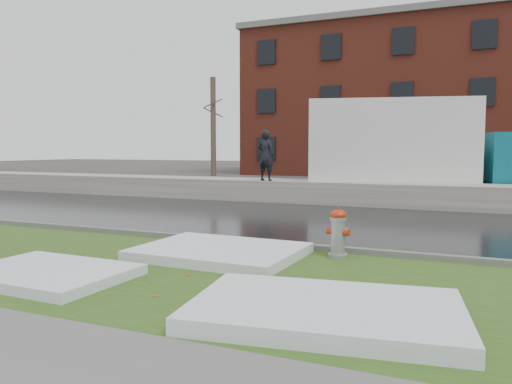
% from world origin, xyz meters
% --- Properties ---
extents(ground, '(120.00, 120.00, 0.00)m').
position_xyz_m(ground, '(0.00, 0.00, 0.00)').
color(ground, '#47423D').
rests_on(ground, ground).
extents(verge, '(60.00, 4.50, 0.04)m').
position_xyz_m(verge, '(0.00, -1.25, 0.02)').
color(verge, '#2A4C19').
rests_on(verge, ground).
extents(road, '(60.00, 7.00, 0.03)m').
position_xyz_m(road, '(0.00, 4.50, 0.01)').
color(road, black).
rests_on(road, ground).
extents(parking_lot, '(60.00, 9.00, 0.03)m').
position_xyz_m(parking_lot, '(0.00, 13.00, 0.01)').
color(parking_lot, slate).
rests_on(parking_lot, ground).
extents(curb, '(60.00, 0.15, 0.14)m').
position_xyz_m(curb, '(0.00, 1.00, 0.07)').
color(curb, slate).
rests_on(curb, ground).
extents(snowbank, '(60.00, 1.60, 0.75)m').
position_xyz_m(snowbank, '(0.00, 8.70, 0.38)').
color(snowbank, '#B6B2A6').
rests_on(snowbank, ground).
extents(brick_building, '(26.00, 12.00, 10.00)m').
position_xyz_m(brick_building, '(2.00, 30.00, 5.00)').
color(brick_building, maroon).
rests_on(brick_building, ground).
extents(bg_tree_left, '(1.40, 1.62, 6.50)m').
position_xyz_m(bg_tree_left, '(-12.00, 22.00, 3.33)').
color(bg_tree_left, brown).
rests_on(bg_tree_left, ground).
extents(bg_tree_center, '(1.40, 1.62, 6.50)m').
position_xyz_m(bg_tree_center, '(-6.00, 26.00, 3.33)').
color(bg_tree_center, brown).
rests_on(bg_tree_center, ground).
extents(fire_hydrant, '(0.41, 0.37, 0.82)m').
position_xyz_m(fire_hydrant, '(1.82, 0.61, 0.48)').
color(fire_hydrant, gray).
rests_on(fire_hydrant, verge).
extents(box_truck, '(10.38, 4.40, 3.44)m').
position_xyz_m(box_truck, '(2.28, 10.29, 1.82)').
color(box_truck, black).
rests_on(box_truck, ground).
extents(worker, '(0.67, 0.49, 1.70)m').
position_xyz_m(worker, '(-2.54, 8.10, 1.60)').
color(worker, black).
rests_on(worker, snowbank).
extents(snow_patch_near, '(2.65, 2.07, 0.16)m').
position_xyz_m(snow_patch_near, '(-0.01, -0.10, 0.12)').
color(snow_patch_near, silver).
rests_on(snow_patch_near, verge).
extents(snow_patch_far, '(2.24, 1.65, 0.14)m').
position_xyz_m(snow_patch_far, '(-1.54, -2.31, 0.11)').
color(snow_patch_far, silver).
rests_on(snow_patch_far, verge).
extents(snow_patch_side, '(3.03, 2.18, 0.18)m').
position_xyz_m(snow_patch_side, '(2.43, -2.38, 0.13)').
color(snow_patch_side, silver).
rests_on(snow_patch_side, verge).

